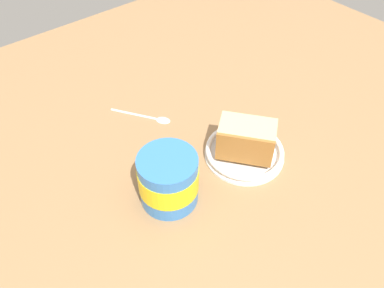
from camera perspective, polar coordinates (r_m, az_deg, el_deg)
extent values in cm
cube|color=#936D47|center=(69.70, 7.65, -5.87)|extent=(140.03, 140.03, 3.76)
cylinder|color=white|center=(71.30, 7.79, -1.44)|extent=(14.66, 14.66, 0.99)
torus|color=white|center=(70.62, 7.86, -0.91)|extent=(14.40, 14.40, 0.91)
cube|color=#9E662D|center=(70.73, 7.85, -1.00)|extent=(11.32, 10.55, 0.60)
cube|color=#EAB27F|center=(68.37, 8.12, 0.92)|extent=(11.32, 10.55, 6.06)
cube|color=#9E662D|center=(66.13, 7.79, -0.96)|extent=(8.20, 6.48, 6.06)
cylinder|color=#3372BF|center=(61.31, -3.54, -5.31)|extent=(9.58, 9.58, 9.40)
cylinder|color=yellow|center=(61.03, -3.56, -5.09)|extent=(9.77, 9.77, 4.25)
cylinder|color=#47230F|center=(59.41, -3.65, -3.80)|extent=(8.43, 8.43, 0.40)
torus|color=#3372BF|center=(64.14, -5.66, -2.48)|extent=(5.09, 1.55, 5.02)
ellipsoid|color=silver|center=(77.89, -4.34, 3.74)|extent=(3.61, 3.31, 0.80)
cylinder|color=silver|center=(80.15, -8.74, 4.55)|extent=(8.74, 5.89, 0.50)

